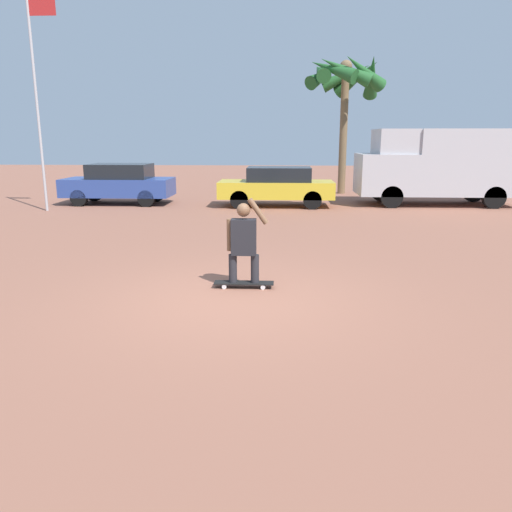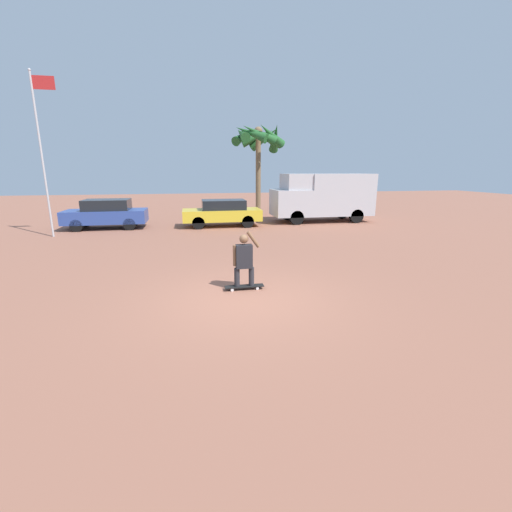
# 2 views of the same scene
# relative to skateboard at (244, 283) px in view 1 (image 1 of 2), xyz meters

# --- Properties ---
(ground_plane) EXTENTS (80.00, 80.00, 0.00)m
(ground_plane) POSITION_rel_skateboard_xyz_m (-0.10, -0.66, -0.08)
(ground_plane) COLOR #935B47
(skateboard) EXTENTS (1.01, 0.24, 0.09)m
(skateboard) POSITION_rel_skateboard_xyz_m (0.00, 0.00, 0.00)
(skateboard) COLOR black
(skateboard) RESTS_ON ground_plane
(person_skateboarder) EXTENTS (0.69, 0.23, 1.44)m
(person_skateboarder) POSITION_rel_skateboard_xyz_m (-0.00, -0.00, 0.77)
(person_skateboarder) COLOR #28282D
(person_skateboarder) RESTS_ON skateboard
(camper_van) EXTENTS (5.89, 2.27, 2.81)m
(camper_van) POSITION_rel_skateboard_xyz_m (6.56, 11.28, 1.46)
(camper_van) COLOR black
(camper_van) RESTS_ON ground_plane
(parked_car_yellow) EXTENTS (4.23, 1.74, 1.45)m
(parked_car_yellow) POSITION_rel_skateboard_xyz_m (0.44, 10.50, 0.69)
(parked_car_yellow) COLOR black
(parked_car_yellow) RESTS_ON ground_plane
(parked_car_blue) EXTENTS (4.10, 1.79, 1.53)m
(parked_car_blue) POSITION_rel_skateboard_xyz_m (-5.64, 10.89, 0.72)
(parked_car_blue) COLOR black
(parked_car_blue) RESTS_ON ground_plane
(palm_tree_near_van) EXTENTS (3.62, 3.68, 6.06)m
(palm_tree_near_van) POSITION_rel_skateboard_xyz_m (3.33, 15.09, 4.97)
(palm_tree_near_van) COLOR brown
(palm_tree_near_van) RESTS_ON ground_plane
(flagpole) EXTENTS (0.97, 0.12, 7.13)m
(flagpole) POSITION_rel_skateboard_xyz_m (-7.54, 8.89, 3.95)
(flagpole) COLOR #B7B7BC
(flagpole) RESTS_ON ground_plane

